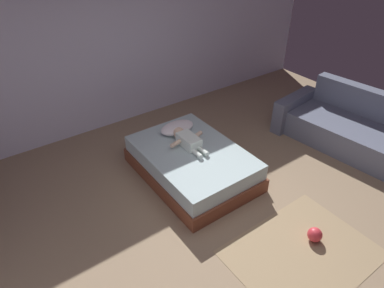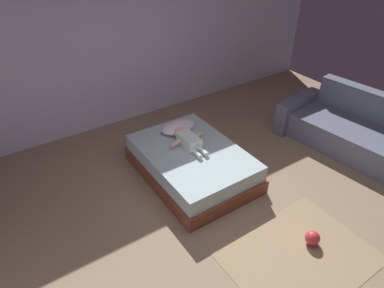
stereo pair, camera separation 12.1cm
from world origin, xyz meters
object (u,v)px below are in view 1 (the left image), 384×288
object	(u,v)px
bed	(192,163)
toothbrush	(191,134)
toy_ball	(315,235)
baby	(187,140)
pillow	(177,128)
couch	(355,130)

from	to	relation	value
bed	toothbrush	size ratio (longest dim) A/B	12.83
bed	toy_ball	bearing A→B (deg)	-75.85
baby	pillow	bearing A→B (deg)	78.74
toothbrush	toy_ball	distance (m)	2.06
couch	pillow	bearing A→B (deg)	149.96
bed	pillow	size ratio (longest dim) A/B	3.36
couch	toy_ball	bearing A→B (deg)	-157.11
baby	toothbrush	size ratio (longest dim) A/B	4.95
toothbrush	toy_ball	xyz separation A→B (m)	(0.21, -2.03, -0.33)
baby	couch	world-z (taller)	couch
bed	baby	bearing A→B (deg)	78.69
bed	baby	xyz separation A→B (m)	(0.03, 0.15, 0.28)
pillow	couch	size ratio (longest dim) A/B	0.22
couch	toy_ball	distance (m)	2.18
pillow	couch	distance (m)	2.71
baby	toy_ball	distance (m)	1.94
toothbrush	baby	bearing A→B (deg)	-137.69
bed	couch	distance (m)	2.58
bed	pillow	world-z (taller)	pillow
couch	baby	bearing A→B (deg)	157.28
pillow	toy_ball	bearing A→B (deg)	-81.46
bed	toy_ball	world-z (taller)	bed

